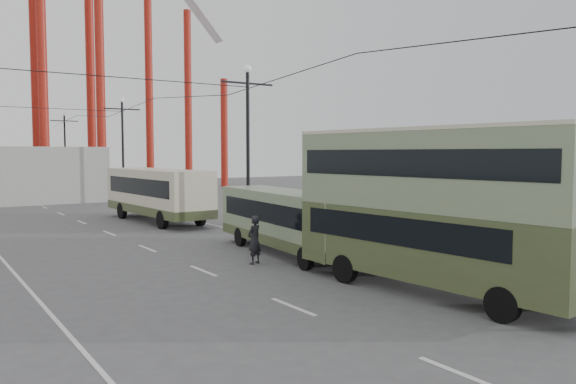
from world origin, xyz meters
TOP-DOWN VIEW (x-y plane):
  - ground at (0.00, 0.00)m, footprint 160.00×160.00m
  - road_markings at (-0.86, 19.70)m, footprint 12.52×120.00m
  - lamp_post_mid at (5.60, 18.00)m, footprint 3.20×0.44m
  - lamp_post_far at (5.60, 40.00)m, footprint 3.20×0.44m
  - lamp_post_distant at (5.60, 62.00)m, footprint 3.20×0.44m
  - double_decker_bus at (3.53, 2.86)m, footprint 3.27×9.95m
  - single_decker_green at (3.63, 11.11)m, footprint 3.27×10.02m
  - single_decker_cream at (3.17, 25.54)m, footprint 3.25×11.04m
  - pedestrian at (1.29, 10.07)m, footprint 0.84×0.71m

SIDE VIEW (x-z plane):
  - ground at x=0.00m, z-range 0.00..0.00m
  - road_markings at x=-0.86m, z-range 0.00..0.01m
  - pedestrian at x=1.29m, z-range 0.00..1.96m
  - single_decker_green at x=3.63m, z-range 0.18..2.96m
  - single_decker_cream at x=3.17m, z-range 0.22..3.61m
  - double_decker_bus at x=3.53m, z-range 0.32..5.57m
  - lamp_post_mid at x=5.60m, z-range 0.02..9.34m
  - lamp_post_far at x=5.60m, z-range 0.02..9.34m
  - lamp_post_distant at x=5.60m, z-range 0.02..9.34m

